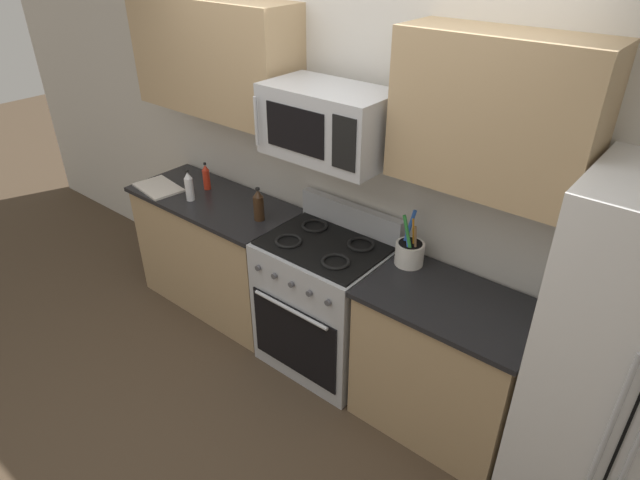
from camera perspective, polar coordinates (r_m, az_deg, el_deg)
The scene contains 13 objects.
ground_plane at distance 3.53m, azimuth -6.01°, elevation -17.42°, with size 16.00×16.00×0.00m, color #473828.
wall_back at distance 3.37m, azimuth 4.47°, elevation 7.57°, with size 8.00×0.10×2.60m, color beige.
counter_left at distance 4.15m, azimuth -10.75°, elevation -1.26°, with size 1.30×0.59×0.91m.
range_oven at distance 3.53m, azimuth 0.47°, elevation -6.69°, with size 0.76×0.64×1.09m.
counter_right at distance 3.20m, azimuth 12.78°, elevation -12.71°, with size 0.94×0.59×0.91m.
microwave at distance 2.98m, azimuth 0.89°, elevation 12.31°, with size 0.72×0.44×0.39m.
upper_cabinets_left at distance 3.72m, azimuth -11.20°, elevation 18.46°, with size 1.29×0.34×0.72m.
upper_cabinets_right at distance 2.61m, azimuth 18.01°, elevation 12.46°, with size 0.93×0.34×0.72m.
utensil_crock at distance 3.12m, azimuth 9.46°, elevation -1.26°, with size 0.17×0.17×0.33m.
cutting_board at distance 4.18m, azimuth -16.74°, elevation 5.35°, with size 0.36×0.24×0.02m, color silver.
bottle_soy at distance 3.55m, azimuth -6.52°, elevation 3.68°, with size 0.07×0.07×0.23m.
bottle_vinegar at distance 3.90m, azimuth -13.70°, elevation 5.54°, with size 0.06×0.06×0.23m.
bottle_hot_sauce at distance 4.05m, azimuth -11.96°, elevation 6.54°, with size 0.05×0.05×0.21m.
Camera 1 is at (1.76, -1.59, 2.61)m, focal length 30.21 mm.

